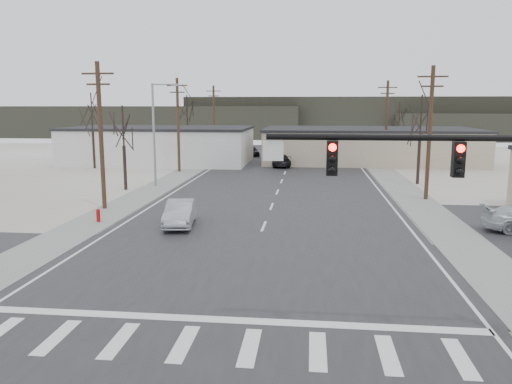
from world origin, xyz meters
The scene contains 25 objects.
ground centered at (0.00, 0.00, 0.00)m, with size 140.00×140.00×0.00m, color white.
main_road centered at (0.00, 15.00, 0.02)m, with size 18.00×110.00×0.05m, color #242426.
cross_road centered at (0.00, 0.00, 0.02)m, with size 90.00×10.00×0.04m, color #242426.
sidewalk_left centered at (-10.60, 20.00, 0.03)m, with size 3.00×90.00×0.06m, color gray.
sidewalk_right centered at (10.60, 20.00, 0.03)m, with size 3.00×90.00×0.06m, color gray.
traffic_signal_mast centered at (7.89, -6.20, 4.67)m, with size 8.95×0.43×7.20m.
fire_hydrant centered at (-10.20, 8.00, 0.45)m, with size 0.24×0.24×0.87m.
building_left_far centered at (-16.00, 40.00, 2.26)m, with size 22.30×12.30×4.50m.
building_right_far centered at (10.00, 44.00, 2.15)m, with size 26.30×14.30×4.30m.
upole_left_b centered at (-11.50, 12.00, 5.22)m, with size 2.20×0.30×10.00m.
upole_left_c centered at (-11.50, 32.00, 5.22)m, with size 2.20×0.30×10.00m.
upole_left_d centered at (-11.50, 52.00, 5.22)m, with size 2.20×0.30×10.00m.
upole_right_a centered at (11.50, 18.00, 5.22)m, with size 2.20×0.30×10.00m.
upole_right_b centered at (11.50, 40.00, 5.22)m, with size 2.20×0.30×10.00m.
streetlight_main centered at (-10.80, 22.00, 5.09)m, with size 2.40×0.25×9.00m.
tree_left_near centered at (-13.00, 20.00, 5.23)m, with size 3.30×3.30×7.35m.
tree_right_mid centered at (12.50, 26.00, 5.93)m, with size 3.74×3.74×8.33m.
tree_left_far centered at (-14.00, 46.00, 6.28)m, with size 3.96×3.96×8.82m.
tree_right_far centered at (15.00, 52.00, 5.58)m, with size 3.52×3.52×7.84m.
tree_left_mid centered at (-22.00, 34.00, 6.28)m, with size 3.96×3.96×8.82m.
hill_left centered at (-35.00, 92.00, 3.50)m, with size 70.00×18.00×7.00m, color #333026.
hill_center centered at (15.00, 96.00, 4.50)m, with size 80.00×18.00×9.00m, color #333026.
sedan_crossing centered at (-4.97, 7.70, 0.79)m, with size 1.57×4.51×1.49m, color #90959A.
car_far_a centered at (-0.93, 37.70, 0.79)m, with size 2.07×5.10×1.48m, color black.
car_far_b centered at (-5.69, 49.72, 0.75)m, with size 1.66×4.12×1.40m, color black.
Camera 1 is at (2.68, -20.63, 7.08)m, focal length 35.00 mm.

